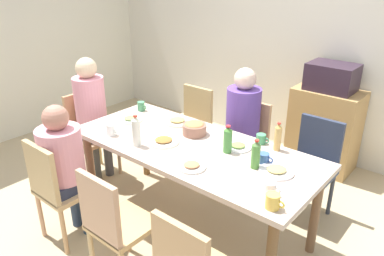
{
  "coord_description": "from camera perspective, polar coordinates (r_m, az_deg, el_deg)",
  "views": [
    {
      "loc": [
        1.74,
        -2.07,
        2.11
      ],
      "look_at": [
        0.0,
        0.0,
        0.93
      ],
      "focal_mm": 35.11,
      "sensor_mm": 36.0,
      "label": 1
    }
  ],
  "objects": [
    {
      "name": "chair_4",
      "position": [
        4.11,
        0.0,
        0.72
      ],
      "size": [
        0.4,
        0.4,
        0.9
      ],
      "color": "tan",
      "rests_on": "ground_plane"
    },
    {
      "name": "microwave",
      "position": [
        4.18,
        20.49,
        7.26
      ],
      "size": [
        0.48,
        0.36,
        0.28
      ],
      "primitive_type": "cube",
      "color": "#2F202F",
      "rests_on": "side_cabinet"
    },
    {
      "name": "ground_plane",
      "position": [
        3.43,
        0.0,
        -14.35
      ],
      "size": [
        7.09,
        7.09,
        0.0
      ],
      "primitive_type": "plane",
      "color": "tan"
    },
    {
      "name": "bottle_1",
      "position": [
        2.88,
        5.45,
        -1.78
      ],
      "size": [
        0.07,
        0.07,
        0.22
      ],
      "color": "#42863D",
      "rests_on": "dining_table"
    },
    {
      "name": "chair_3",
      "position": [
        3.74,
        8.18,
        -1.94
      ],
      "size": [
        0.4,
        0.4,
        0.9
      ],
      "color": "tan",
      "rests_on": "ground_plane"
    },
    {
      "name": "plate_3",
      "position": [
        2.98,
        7.01,
        -2.83
      ],
      "size": [
        0.21,
        0.21,
        0.04
      ],
      "color": "silver",
      "rests_on": "dining_table"
    },
    {
      "name": "chair_1",
      "position": [
        3.48,
        17.9,
        -5.04
      ],
      "size": [
        0.4,
        0.4,
        0.9
      ],
      "color": "navy",
      "rests_on": "ground_plane"
    },
    {
      "name": "chair_2",
      "position": [
        3.17,
        -19.86,
        -8.34
      ],
      "size": [
        0.4,
        0.4,
        0.9
      ],
      "color": "tan",
      "rests_on": "ground_plane"
    },
    {
      "name": "dining_table",
      "position": [
        3.05,
        0.0,
        -4.01
      ],
      "size": [
        2.08,
        0.9,
        0.78
      ],
      "color": "#C3AF9D",
      "rests_on": "ground_plane"
    },
    {
      "name": "chair_0",
      "position": [
        2.67,
        -11.84,
        -13.81
      ],
      "size": [
        0.4,
        0.4,
        0.9
      ],
      "color": "tan",
      "rests_on": "ground_plane"
    },
    {
      "name": "wall_left",
      "position": [
        5.25,
        -26.8,
        12.28
      ],
      "size": [
        0.12,
        4.21,
        2.6
      ],
      "primitive_type": "cube",
      "color": "beige",
      "rests_on": "ground_plane"
    },
    {
      "name": "side_cabinet",
      "position": [
        4.37,
        19.4,
        -0.16
      ],
      "size": [
        0.7,
        0.44,
        0.9
      ],
      "primitive_type": "cube",
      "color": "tan",
      "rests_on": "ground_plane"
    },
    {
      "name": "bottle_3",
      "position": [
        2.97,
        12.9,
        -1.37
      ],
      "size": [
        0.05,
        0.05,
        0.23
      ],
      "color": "tan",
      "rests_on": "dining_table"
    },
    {
      "name": "bowl_0",
      "position": [
        3.18,
        0.37,
        -0.04
      ],
      "size": [
        0.21,
        0.21,
        0.11
      ],
      "color": "#946251",
      "rests_on": "dining_table"
    },
    {
      "name": "cup_3",
      "position": [
        3.74,
        -7.71,
        3.3
      ],
      "size": [
        0.11,
        0.07,
        0.09
      ],
      "color": "#478C5E",
      "rests_on": "dining_table"
    },
    {
      "name": "person_6",
      "position": [
        3.94,
        -15.04,
        2.87
      ],
      "size": [
        0.31,
        0.31,
        1.29
      ],
      "color": "#48494B",
      "rests_on": "ground_plane"
    },
    {
      "name": "plate_4",
      "position": [
        2.7,
        12.71,
        -6.34
      ],
      "size": [
        0.25,
        0.25,
        0.04
      ],
      "color": "white",
      "rests_on": "dining_table"
    },
    {
      "name": "cup_2",
      "position": [
        3.08,
        10.47,
        -1.64
      ],
      "size": [
        0.11,
        0.08,
        0.08
      ],
      "color": "#428F5D",
      "rests_on": "dining_table"
    },
    {
      "name": "plate_1",
      "position": [
        3.06,
        -4.33,
        -1.99
      ],
      "size": [
        0.26,
        0.26,
        0.04
      ],
      "color": "white",
      "rests_on": "dining_table"
    },
    {
      "name": "wall_back",
      "position": [
        4.54,
        17.2,
        12.32
      ],
      "size": [
        6.15,
        0.12,
        2.6
      ],
      "primitive_type": "cube",
      "color": "beige",
      "rests_on": "ground_plane"
    },
    {
      "name": "person_3",
      "position": [
        3.57,
        7.64,
        1.14
      ],
      "size": [
        0.32,
        0.32,
        1.26
      ],
      "color": "#3F4240",
      "rests_on": "ground_plane"
    },
    {
      "name": "plate_2",
      "position": [
        2.69,
        -0.06,
        -5.8
      ],
      "size": [
        0.21,
        0.21,
        0.04
      ],
      "color": "silver",
      "rests_on": "dining_table"
    },
    {
      "name": "cup_4",
      "position": [
        2.31,
        12.19,
        -10.82
      ],
      "size": [
        0.12,
        0.09,
        0.09
      ],
      "color": "#E7BF4D",
      "rests_on": "dining_table"
    },
    {
      "name": "bottle_2",
      "position": [
        2.68,
        9.66,
        -4.02
      ],
      "size": [
        0.06,
        0.06,
        0.22
      ],
      "color": "#488437",
      "rests_on": "dining_table"
    },
    {
      "name": "chair_6",
      "position": [
        4.1,
        -15.39,
        -0.23
      ],
      "size": [
        0.4,
        0.4,
        0.9
      ],
      "color": "tan",
      "rests_on": "ground_plane"
    },
    {
      "name": "plate_0",
      "position": [
        3.44,
        -2.22,
        1.05
      ],
      "size": [
        0.25,
        0.25,
        0.04
      ],
      "color": "beige",
      "rests_on": "dining_table"
    },
    {
      "name": "person_2",
      "position": [
        3.11,
        -18.97,
        -4.6
      ],
      "size": [
        0.34,
        0.34,
        1.17
      ],
      "color": "#2B3B53",
      "rests_on": "ground_plane"
    },
    {
      "name": "cup_5",
      "position": [
        2.45,
        11.79,
        -8.89
      ],
      "size": [
        0.12,
        0.08,
        0.08
      ],
      "color": "white",
      "rests_on": "dining_table"
    },
    {
      "name": "cup_0",
      "position": [
        2.79,
        10.91,
        -4.51
      ],
      "size": [
        0.12,
        0.08,
        0.07
      ],
      "color": "#395C98",
      "rests_on": "dining_table"
    },
    {
      "name": "plate_5",
      "position": [
        3.52,
        -9.29,
        1.31
      ],
      "size": [
        0.21,
        0.21,
        0.04
      ],
      "color": "white",
      "rests_on": "dining_table"
    },
    {
      "name": "cup_1",
      "position": [
        3.24,
        -12.17,
        -0.25
      ],
      "size": [
        0.11,
        0.08,
        0.1
      ],
      "color": "white",
      "rests_on": "dining_table"
    },
    {
      "name": "bottle_0",
      "position": [
        2.99,
        -8.48,
        -0.5
      ],
      "size": [
        0.07,
        0.07,
        0.26
      ],
      "color": "silver",
      "rests_on": "dining_table"
    }
  ]
}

